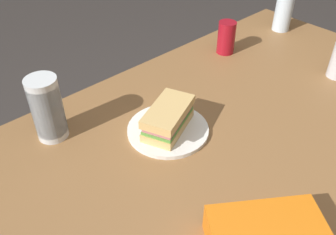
# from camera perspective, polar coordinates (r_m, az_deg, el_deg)

# --- Properties ---
(dining_table) EXTENTS (1.68, 1.05, 0.75)m
(dining_table) POSITION_cam_1_polar(r_m,az_deg,el_deg) (1.07, 11.11, -7.25)
(dining_table) COLOR olive
(dining_table) RESTS_ON ground_plane
(paper_plate) EXTENTS (0.23, 0.23, 0.01)m
(paper_plate) POSITION_cam_1_polar(r_m,az_deg,el_deg) (1.03, -0.00, -1.92)
(paper_plate) COLOR white
(paper_plate) RESTS_ON dining_table
(sandwich) EXTENTS (0.20, 0.16, 0.08)m
(sandwich) POSITION_cam_1_polar(r_m,az_deg,el_deg) (1.00, 0.01, -0.02)
(sandwich) COLOR #DBB26B
(sandwich) RESTS_ON paper_plate
(soda_can_red) EXTENTS (0.07, 0.07, 0.12)m
(soda_can_red) POSITION_cam_1_polar(r_m,az_deg,el_deg) (1.41, 9.13, 12.28)
(soda_can_red) COLOR maroon
(soda_can_red) RESTS_ON dining_table
(plastic_cup_stack) EXTENTS (0.08, 0.08, 0.18)m
(plastic_cup_stack) POSITION_cam_1_polar(r_m,az_deg,el_deg) (1.02, -18.40, 1.32)
(plastic_cup_stack) COLOR silver
(plastic_cup_stack) RESTS_ON dining_table
(water_bottle_spare) EXTENTS (0.07, 0.07, 0.20)m
(water_bottle_spare) POSITION_cam_1_polar(r_m,az_deg,el_deg) (1.64, 17.75, 15.95)
(water_bottle_spare) COLOR silver
(water_bottle_spare) RESTS_ON dining_table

